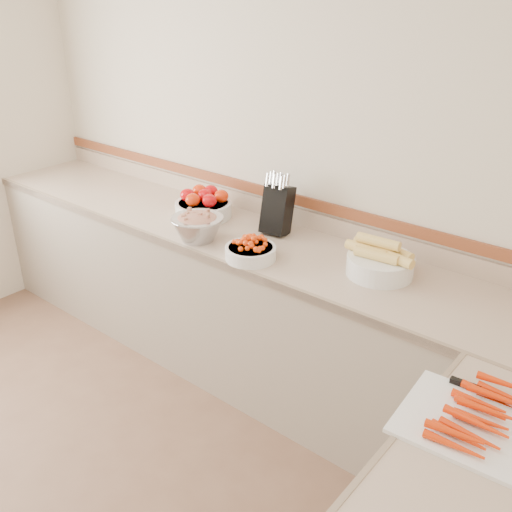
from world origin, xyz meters
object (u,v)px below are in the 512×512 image
Objects in this scene: knife_block at (277,208)px; corn_bowl at (380,261)px; tomato_bowl at (204,205)px; rhubarb_bowl at (198,226)px; cherry_tomato_bowl at (251,250)px; cutting_board at (479,421)px.

knife_block is 0.70m from corn_bowl.
rhubarb_bowl is (0.22, -0.27, 0.01)m from tomato_bowl.
cherry_tomato_bowl is 0.64m from corn_bowl.
cherry_tomato_bowl is at bearing -24.67° from tomato_bowl.
cutting_board is (1.70, -0.47, -0.06)m from rhubarb_bowl.
cutting_board is (0.74, -0.73, -0.05)m from corn_bowl.
cherry_tomato_bowl is 0.37m from rhubarb_bowl.
tomato_bowl is at bearing -169.96° from knife_block.
knife_block is 1.04× the size of tomato_bowl.
tomato_bowl is at bearing 155.33° from cherry_tomato_bowl.
cutting_board is at bearing -44.63° from corn_bowl.
rhubarb_bowl is (-0.95, -0.26, 0.01)m from corn_bowl.
knife_block is 1.66m from cutting_board.
cutting_board is (1.92, -0.75, -0.05)m from tomato_bowl.
knife_block is 1.35× the size of cherry_tomato_bowl.
knife_block reaches higher than cutting_board.
knife_block reaches higher than corn_bowl.
corn_bowl reaches higher than cutting_board.
cherry_tomato_bowl is at bearing -156.15° from corn_bowl.
rhubarb_bowl is 1.76m from cutting_board.
cherry_tomato_bowl is (0.59, -0.27, -0.02)m from tomato_bowl.
rhubarb_bowl is at bearing -164.85° from corn_bowl.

